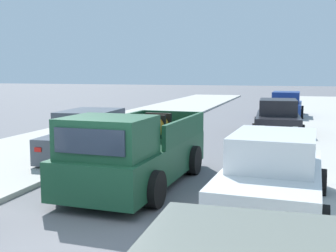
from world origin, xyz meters
name	(u,v)px	position (x,y,z in m)	size (l,w,h in m)	color
ground_plane	(71,247)	(0.00, 0.00, 0.00)	(160.00, 160.00, 0.00)	slate
sidewalk_left	(105,130)	(-5.05, 12.00, 0.06)	(5.16, 60.00, 0.12)	#B2AFA8
curb_left	(129,131)	(-3.87, 12.00, 0.05)	(0.16, 60.00, 0.10)	silver
curb_right	(309,139)	(3.87, 12.00, 0.05)	(0.16, 60.00, 0.10)	silver
pickup_truck	(136,152)	(-0.30, 3.60, 0.81)	(2.35, 5.28, 1.80)	#19472D
car_left_near	(286,106)	(2.78, 20.29, 0.71)	(2.09, 4.29, 1.54)	navy
car_left_mid	(278,119)	(2.59, 13.02, 0.71)	(2.19, 4.33, 1.54)	black
car_right_mid	(92,136)	(-2.75, 6.16, 0.71)	(2.21, 4.34, 1.54)	#474C56
car_right_far	(272,176)	(2.88, 2.62, 0.71)	(2.19, 4.33, 1.54)	silver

